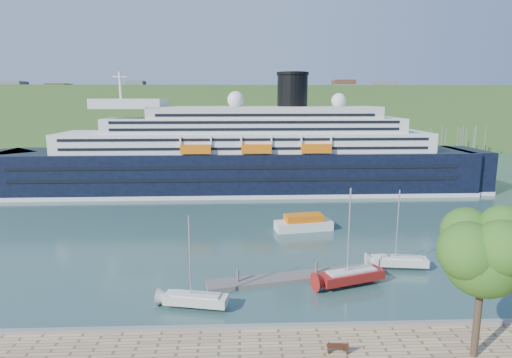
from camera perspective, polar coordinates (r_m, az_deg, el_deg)
name	(u,v)px	position (r m, az deg, el deg)	size (l,w,h in m)	color
ground	(296,338)	(37.13, 5.38, -20.32)	(400.00, 400.00, 0.00)	#284843
far_hillside	(250,117)	(176.76, -0.78, 8.29)	(400.00, 50.00, 24.00)	#385823
quay_coping	(297,326)	(36.38, 5.46, -18.92)	(220.00, 0.50, 0.30)	slate
cruise_ship	(236,133)	(88.32, -2.66, 6.16)	(109.17, 15.90, 24.51)	black
park_bench	(338,346)	(33.60, 10.82, -21.07)	(1.59, 0.65, 1.02)	#411F12
promenade_tree	(482,277)	(34.00, 27.86, -11.46)	(7.23, 7.23, 11.97)	#2B5B18
floating_pontoon	(297,277)	(47.43, 5.52, -12.85)	(19.64, 2.40, 0.44)	#69635D
sailboat_white_near	(195,265)	(39.99, -8.17, -11.29)	(6.52, 1.81, 8.43)	silver
sailboat_red	(353,240)	(45.11, 12.81, -7.90)	(7.65, 2.13, 9.88)	maroon
sailboat_white_far	(401,232)	(51.07, 18.82, -6.69)	(6.77, 1.88, 8.75)	silver
tender_launch	(304,222)	(63.82, 6.36, -5.75)	(8.49, 2.90, 2.35)	orange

